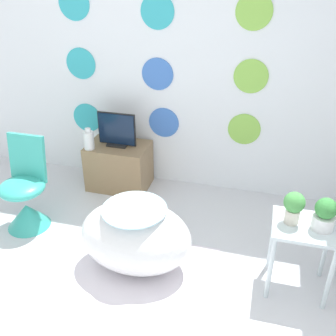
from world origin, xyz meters
name	(u,v)px	position (x,y,z in m)	size (l,w,h in m)	color
wall_back_dotted	(160,51)	(0.00, 2.17, 1.30)	(4.39, 0.05, 2.60)	white
rug	(138,272)	(0.21, 0.80, 0.00)	(1.10, 0.82, 0.01)	silver
bathtub	(136,237)	(0.18, 0.87, 0.27)	(0.82, 0.56, 0.53)	white
chair	(26,200)	(-0.87, 1.11, 0.25)	(0.38, 0.38, 0.79)	#38B2A3
tv_cabinet	(119,166)	(-0.36, 1.92, 0.22)	(0.58, 0.40, 0.45)	#8E704C
tv	(117,131)	(-0.36, 1.92, 0.59)	(0.37, 0.12, 0.33)	black
vase	(89,140)	(-0.58, 1.78, 0.54)	(0.10, 0.10, 0.20)	white
side_table	(303,238)	(1.32, 0.96, 0.42)	(0.42, 0.36, 0.53)	silver
potted_plant_left	(294,206)	(1.22, 0.97, 0.66)	(0.13, 0.13, 0.22)	beige
potted_plant_right	(325,214)	(1.41, 0.96, 0.64)	(0.14, 0.14, 0.22)	white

